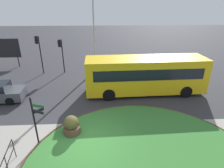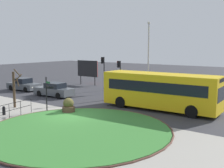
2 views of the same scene
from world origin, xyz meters
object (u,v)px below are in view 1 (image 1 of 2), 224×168
at_px(bus_yellow, 145,74).
at_px(planter_near_signpost, 72,126).
at_px(signpost_directional, 36,118).
at_px(lamppost_tall, 94,33).
at_px(traffic_light_near, 61,49).
at_px(traffic_light_far, 38,47).
at_px(billboard_left, 5,49).

height_order(bus_yellow, planter_near_signpost, bus_yellow).
distance_m(signpost_directional, planter_near_signpost, 2.15).
bearing_deg(lamppost_tall, traffic_light_near, -172.78).
bearing_deg(traffic_light_far, bus_yellow, 137.94).
bearing_deg(planter_near_signpost, traffic_light_far, 114.21).
bearing_deg(bus_yellow, signpost_directional, -140.89).
bearing_deg(planter_near_signpost, bus_yellow, 44.54).
height_order(traffic_light_far, lamppost_tall, lamppost_tall).
distance_m(traffic_light_near, billboard_left, 7.62).
xyz_separation_m(lamppost_tall, planter_near_signpost, (-1.05, -11.34, -3.73)).
bearing_deg(traffic_light_near, lamppost_tall, 170.72).
relative_size(bus_yellow, billboard_left, 2.80).
bearing_deg(lamppost_tall, billboard_left, 168.93).
xyz_separation_m(traffic_light_far, planter_near_signpost, (4.83, -10.74, -2.43)).
bearing_deg(traffic_light_near, traffic_light_far, -12.95).
relative_size(traffic_light_far, planter_near_signpost, 3.31).
bearing_deg(planter_near_signpost, traffic_light_near, 103.18).
bearing_deg(traffic_light_near, signpost_directional, 77.96).
relative_size(lamppost_tall, billboard_left, 2.23).
bearing_deg(signpost_directional, billboard_left, 119.56).
bearing_deg(billboard_left, bus_yellow, -28.19).
relative_size(lamppost_tall, planter_near_signpost, 6.48).
distance_m(traffic_light_near, planter_near_signpost, 11.38).
xyz_separation_m(lamppost_tall, billboard_left, (-10.75, 2.10, -2.06)).
relative_size(traffic_light_near, traffic_light_far, 0.90).
distance_m(bus_yellow, planter_near_signpost, 7.78).
distance_m(bus_yellow, lamppost_tall, 7.86).
bearing_deg(traffic_light_far, signpost_directional, 90.77).
bearing_deg(billboard_left, planter_near_signpost, -54.46).
distance_m(traffic_light_far, billboard_left, 5.63).
bearing_deg(traffic_light_far, billboard_left, -43.67).
relative_size(signpost_directional, billboard_left, 0.81).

